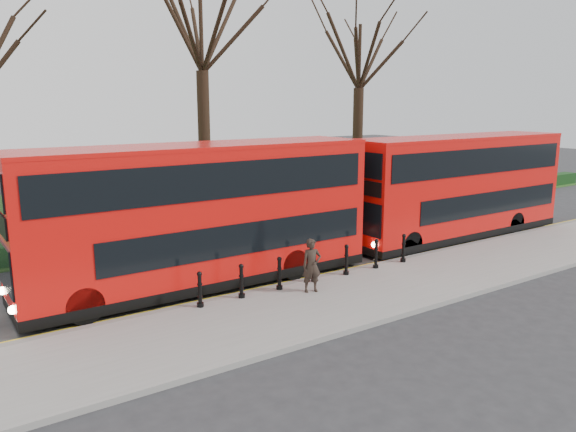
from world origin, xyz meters
TOP-DOWN VIEW (x-y plane):
  - ground at (0.00, 0.00)m, footprint 120.00×120.00m
  - pavement at (0.00, -3.00)m, footprint 60.00×4.00m
  - kerb at (0.00, -1.00)m, footprint 60.00×0.25m
  - grass_verge at (0.00, 15.00)m, footprint 60.00×18.00m
  - hedge at (0.00, 6.80)m, footprint 60.00×0.90m
  - yellow_line_outer at (0.00, -0.70)m, footprint 60.00×0.10m
  - yellow_line_inner at (0.00, -0.50)m, footprint 60.00×0.10m
  - tree_mid at (2.00, 10.00)m, footprint 8.59×8.59m
  - tree_right at (12.00, 10.00)m, footprint 7.79×7.79m
  - bollard_row at (0.31, -1.35)m, footprint 8.31×0.15m
  - bus_lead at (-2.67, 0.76)m, footprint 11.59×2.66m
  - bus_rear at (9.48, 0.49)m, footprint 11.23×2.58m
  - pedestrian at (-0.35, -2.09)m, footprint 0.70×0.56m

SIDE VIEW (x-z plane):
  - ground at x=0.00m, z-range 0.00..0.00m
  - yellow_line_outer at x=0.00m, z-range 0.00..0.01m
  - yellow_line_inner at x=0.00m, z-range 0.00..0.01m
  - grass_verge at x=0.00m, z-range 0.00..0.06m
  - pavement at x=0.00m, z-range 0.00..0.15m
  - kerb at x=0.00m, z-range -0.01..0.15m
  - hedge at x=0.00m, z-range 0.00..0.80m
  - bollard_row at x=0.31m, z-range 0.15..1.15m
  - pedestrian at x=-0.35m, z-range 0.15..1.83m
  - bus_rear at x=9.48m, z-range 0.02..4.48m
  - bus_lead at x=-2.67m, z-range 0.02..4.63m
  - tree_right at x=12.00m, z-range 2.77..14.94m
  - tree_mid at x=2.00m, z-range 3.06..16.48m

